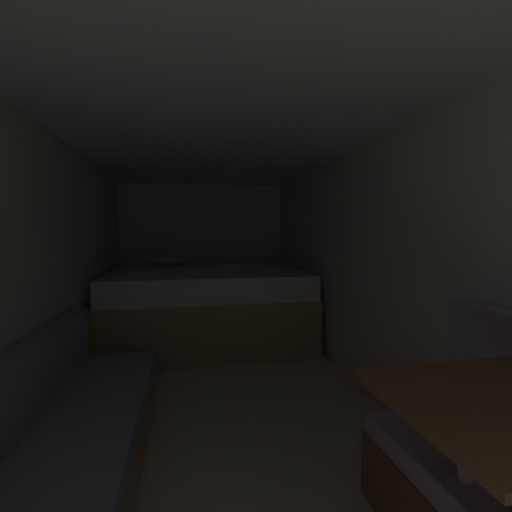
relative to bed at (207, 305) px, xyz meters
The scene contains 8 objects.
ground_plane 1.81m from the bed, 89.87° to the right, with size 7.43×7.43×0.00m, color beige.
wall_back 1.13m from the bed, 89.76° to the left, with size 2.42×0.05×1.98m, color silver.
wall_left 2.20m from the bed, 123.85° to the right, with size 0.05×5.43×1.98m, color silver.
wall_right 2.20m from the bed, 55.97° to the right, with size 0.05×5.43×1.98m, color silver.
ceiling_slab 2.37m from the bed, 89.87° to the right, with size 2.42×5.43×0.05m, color white.
bed is the anchor object (origin of this frame).
sofa_left 2.75m from the bed, 108.32° to the right, with size 0.66×2.84×0.67m.
dinette_table 3.46m from the bed, 78.12° to the right, with size 0.71×0.64×0.77m.
Camera 1 is at (-0.23, -0.54, 1.26)m, focal length 24.85 mm.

